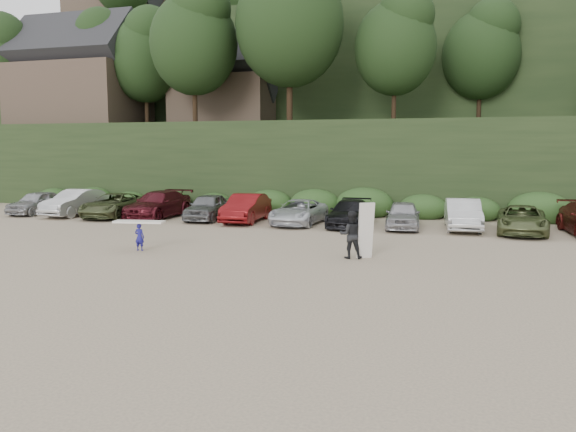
% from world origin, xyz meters
% --- Properties ---
extents(ground, '(120.00, 120.00, 0.00)m').
position_xyz_m(ground, '(0.00, 0.00, 0.00)').
color(ground, tan).
rests_on(ground, ground).
extents(hillside_backdrop, '(90.00, 41.50, 28.00)m').
position_xyz_m(hillside_backdrop, '(-0.26, 35.93, 11.22)').
color(hillside_backdrop, black).
rests_on(hillside_backdrop, ground).
extents(parked_cars, '(36.50, 5.99, 1.63)m').
position_xyz_m(parked_cars, '(-2.31, 9.89, 0.75)').
color(parked_cars, '#9C9DA1').
rests_on(parked_cars, ground).
extents(child_surfer, '(2.14, 0.91, 1.24)m').
position_xyz_m(child_surfer, '(-6.02, 0.14, 0.85)').
color(child_surfer, navy).
rests_on(child_surfer, ground).
extents(adult_surfer, '(1.40, 0.88, 2.16)m').
position_xyz_m(adult_surfer, '(2.68, 1.02, 0.93)').
color(adult_surfer, black).
rests_on(adult_surfer, ground).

